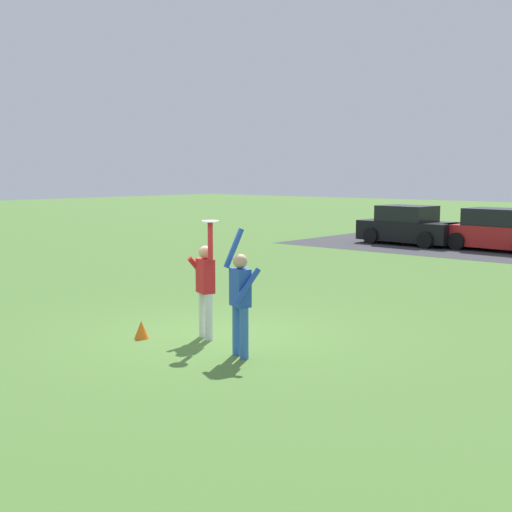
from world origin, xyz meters
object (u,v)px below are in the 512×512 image
field_cone_orange (141,330)px  person_defender (240,296)px  frisbee_disc (210,221)px  parked_car_red (499,231)px  parked_car_black (409,227)px  person_catcher (205,284)px

field_cone_orange → person_defender: bearing=7.1°
frisbee_disc → field_cone_orange: frisbee_disc is taller
person_defender → parked_car_red: size_ratio=0.49×
person_defender → parked_car_black: bearing=-48.8°
field_cone_orange → frisbee_disc: bearing=32.4°
person_catcher → frisbee_disc: size_ratio=7.31×
person_defender → parked_car_red: (-2.62, 17.37, -0.25)m
parked_car_red → person_defender: bearing=-77.7°
person_catcher → parked_car_red: (-1.35, 16.88, -0.25)m
person_defender → frisbee_disc: (-1.06, 0.41, 1.11)m
person_defender → field_cone_orange: size_ratio=6.38×
frisbee_disc → parked_car_black: bearing=107.3°
frisbee_disc → parked_car_red: bearing=95.2°
parked_car_black → person_defender: bearing=-66.2°
person_defender → frisbee_disc: bearing=-0.0°
person_catcher → parked_car_black: bearing=127.8°
parked_car_black → person_catcher: bearing=-69.5°
parked_car_black → field_cone_orange: 17.97m
person_catcher → person_defender: person_catcher is taller
person_catcher → field_cone_orange: (-0.85, -0.76, -0.82)m
parked_car_black → parked_car_red: size_ratio=1.00×
person_defender → frisbee_disc: frisbee_disc is taller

